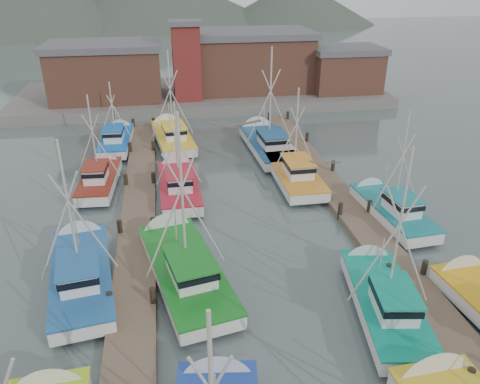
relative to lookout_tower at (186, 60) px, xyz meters
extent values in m
plane|color=#485655|center=(2.00, -33.00, -5.55)|extent=(260.00, 260.00, 0.00)
cube|color=brown|center=(-5.00, -29.00, -5.35)|extent=(2.20, 46.00, 0.40)
cylinder|color=black|center=(-6.00, -35.00, -5.10)|extent=(0.30, 0.30, 1.50)
cylinder|color=black|center=(-6.00, -28.00, -5.10)|extent=(0.30, 0.30, 1.50)
cylinder|color=black|center=(-6.00, -21.00, -5.10)|extent=(0.30, 0.30, 1.50)
cylinder|color=black|center=(-6.00, -14.00, -5.10)|extent=(0.30, 0.30, 1.50)
cylinder|color=black|center=(-6.00, -7.00, -5.10)|extent=(0.30, 0.30, 1.50)
cylinder|color=black|center=(-4.00, -35.00, -5.10)|extent=(0.30, 0.30, 1.50)
cylinder|color=black|center=(-4.00, -28.00, -5.10)|extent=(0.30, 0.30, 1.50)
cylinder|color=black|center=(-4.00, -21.00, -5.10)|extent=(0.30, 0.30, 1.50)
cylinder|color=black|center=(-4.00, -14.00, -5.10)|extent=(0.30, 0.30, 1.50)
cylinder|color=black|center=(-4.00, -7.00, -5.10)|extent=(0.30, 0.30, 1.50)
cube|color=brown|center=(9.00, -29.00, -5.35)|extent=(2.20, 46.00, 0.40)
cylinder|color=black|center=(8.00, -42.00, -5.10)|extent=(0.30, 0.30, 1.50)
cylinder|color=black|center=(8.00, -35.00, -5.10)|extent=(0.30, 0.30, 1.50)
cylinder|color=black|center=(8.00, -28.00, -5.10)|extent=(0.30, 0.30, 1.50)
cylinder|color=black|center=(8.00, -21.00, -5.10)|extent=(0.30, 0.30, 1.50)
cylinder|color=black|center=(8.00, -14.00, -5.10)|extent=(0.30, 0.30, 1.50)
cylinder|color=black|center=(8.00, -7.00, -5.10)|extent=(0.30, 0.30, 1.50)
cylinder|color=black|center=(10.00, -35.00, -5.10)|extent=(0.30, 0.30, 1.50)
cylinder|color=black|center=(10.00, -28.00, -5.10)|extent=(0.30, 0.30, 1.50)
cylinder|color=black|center=(10.00, -21.00, -5.10)|extent=(0.30, 0.30, 1.50)
cylinder|color=black|center=(10.00, -14.00, -5.10)|extent=(0.30, 0.30, 1.50)
cylinder|color=black|center=(10.00, -7.00, -5.10)|extent=(0.30, 0.30, 1.50)
cube|color=slate|center=(2.00, 4.00, -4.95)|extent=(44.00, 16.00, 1.20)
cube|color=#553026|center=(-9.00, 2.00, -1.60)|extent=(12.00, 8.00, 5.50)
cube|color=#56565B|center=(-9.00, 2.00, 1.50)|extent=(12.72, 8.48, 0.70)
cube|color=#553026|center=(8.00, 4.00, -1.25)|extent=(14.00, 9.00, 6.20)
cube|color=#56565B|center=(8.00, 4.00, 2.20)|extent=(14.84, 9.54, 0.70)
cube|color=#553026|center=(19.00, 1.00, -2.10)|extent=(8.00, 6.00, 4.50)
cube|color=#56565B|center=(19.00, 1.00, 0.50)|extent=(8.48, 6.36, 0.70)
cube|color=maroon|center=(0.00, 0.00, -0.35)|extent=(3.00, 3.00, 8.00)
cube|color=#56565B|center=(0.00, 0.00, 3.90)|extent=(3.60, 3.60, 0.50)
cone|color=#495446|center=(-38.00, 82.00, -5.55)|extent=(110.00, 110.00, 42.00)
cone|color=#495446|center=(-3.00, 97.00, -5.55)|extent=(140.00, 140.00, 30.00)
cone|color=#495446|center=(37.00, 87.00, -5.55)|extent=(90.00, 90.00, 24.00)
cone|color=white|center=(-1.50, -39.97, -5.00)|extent=(2.95, 1.48, 2.83)
cone|color=white|center=(6.57, -41.31, -5.00)|extent=(3.13, 1.24, 3.08)
cube|color=#0F1A33|center=(-2.32, -33.17, -5.50)|extent=(4.32, 8.67, 0.70)
cube|color=white|center=(-2.32, -33.17, -4.85)|extent=(4.91, 9.85, 0.80)
cube|color=#15771E|center=(-2.32, -33.17, -4.47)|extent=(5.02, 9.96, 0.10)
cone|color=white|center=(-3.28, -28.55, -5.00)|extent=(3.11, 1.67, 2.95)
cube|color=white|center=(-2.10, -34.27, -3.90)|extent=(2.43, 3.15, 1.10)
cube|color=black|center=(-2.10, -34.27, -3.67)|extent=(2.61, 3.45, 0.28)
cube|color=#15771E|center=(-2.10, -34.27, -3.31)|extent=(2.77, 3.66, 0.07)
cylinder|color=beige|center=(-2.29, -33.35, -0.36)|extent=(0.16, 0.16, 8.18)
cylinder|color=beige|center=(-2.88, -33.47, -1.32)|extent=(2.88, 0.69, 6.39)
cylinder|color=beige|center=(-1.70, -33.23, -1.32)|extent=(2.88, 0.69, 6.39)
cylinder|color=beige|center=(-2.67, -31.51, -3.25)|extent=(0.09, 0.09, 2.63)
cube|color=#0F1A33|center=(6.75, -37.30, -5.50)|extent=(3.38, 7.27, 0.70)
cube|color=white|center=(6.75, -37.30, -4.85)|extent=(3.84, 8.27, 0.80)
cube|color=#088E71|center=(6.75, -37.30, -4.47)|extent=(3.93, 8.36, 0.10)
cone|color=white|center=(7.39, -33.38, -5.00)|extent=(2.63, 1.49, 2.49)
cube|color=white|center=(6.59, -38.24, -3.90)|extent=(1.97, 2.61, 1.10)
cube|color=black|center=(6.59, -38.24, -3.67)|extent=(2.11, 2.87, 0.28)
cube|color=#088E71|center=(6.59, -38.24, -3.31)|extent=(2.24, 3.04, 0.07)
cylinder|color=beige|center=(6.72, -37.46, -0.70)|extent=(0.13, 0.13, 7.49)
cylinder|color=beige|center=(6.22, -37.37, -1.58)|extent=(2.65, 0.51, 5.85)
cylinder|color=beige|center=(7.22, -37.54, -1.58)|extent=(2.65, 0.51, 5.85)
cylinder|color=beige|center=(6.98, -35.89, -3.25)|extent=(0.07, 0.07, 2.22)
cube|color=#0F1A33|center=(-7.62, -32.71, -5.50)|extent=(3.57, 7.95, 0.70)
cube|color=white|center=(-7.62, -32.71, -4.85)|extent=(4.05, 9.04, 0.80)
cube|color=#1F5B97|center=(-7.62, -32.71, -4.47)|extent=(4.15, 9.13, 0.10)
cone|color=white|center=(-8.24, -28.39, -5.00)|extent=(2.85, 1.48, 2.72)
cube|color=white|center=(-7.47, -33.74, -3.90)|extent=(2.11, 2.84, 1.10)
cube|color=black|center=(-7.47, -33.74, -3.67)|extent=(2.26, 3.12, 0.28)
cube|color=#1F5B97|center=(-7.47, -33.74, -3.31)|extent=(2.40, 3.30, 0.07)
cylinder|color=beige|center=(-7.59, -32.88, -0.93)|extent=(0.15, 0.15, 7.03)
cylinder|color=beige|center=(-8.19, -32.97, -1.76)|extent=(2.51, 0.46, 5.50)
cylinder|color=beige|center=(-7.00, -32.80, -1.76)|extent=(2.51, 0.46, 5.50)
cylinder|color=beige|center=(-7.84, -31.16, -3.25)|extent=(0.09, 0.09, 2.62)
cone|color=white|center=(11.50, -35.23, -5.00)|extent=(2.76, 1.32, 2.68)
cube|color=#0F1A33|center=(-2.17, -22.69, -5.50)|extent=(2.44, 7.16, 0.70)
cube|color=white|center=(-2.17, -22.69, -4.85)|extent=(2.77, 8.14, 0.80)
cube|color=red|center=(-2.17, -22.69, -4.47)|extent=(2.85, 8.22, 0.10)
cone|color=white|center=(-2.24, -18.64, -5.00)|extent=(2.55, 1.14, 2.53)
cube|color=white|center=(-2.15, -23.66, -3.90)|extent=(1.68, 2.46, 1.10)
cube|color=black|center=(-2.15, -23.66, -3.67)|extent=(1.78, 2.70, 0.28)
cube|color=red|center=(-2.15, -23.66, -3.31)|extent=(1.89, 2.86, 0.07)
cylinder|color=beige|center=(-2.17, -22.85, -1.51)|extent=(0.11, 0.11, 5.88)
cylinder|color=beige|center=(-2.68, -22.86, -2.20)|extent=(2.11, 0.12, 4.60)
cylinder|color=beige|center=(-1.65, -22.84, -2.20)|extent=(2.11, 0.12, 4.60)
cylinder|color=beige|center=(-2.19, -21.23, -3.25)|extent=(0.07, 0.07, 2.26)
cube|color=#0F1A33|center=(6.58, -21.75, -5.50)|extent=(2.53, 7.74, 0.70)
cube|color=white|center=(6.58, -21.75, -4.85)|extent=(2.88, 8.80, 0.80)
cube|color=orange|center=(6.58, -21.75, -4.47)|extent=(2.96, 8.89, 0.10)
cone|color=white|center=(6.57, -17.35, -5.00)|extent=(2.75, 1.10, 2.75)
cube|color=white|center=(6.58, -22.80, -3.90)|extent=(1.78, 2.64, 1.10)
cube|color=black|center=(6.58, -22.80, -3.67)|extent=(1.89, 2.90, 0.28)
cube|color=orange|center=(6.58, -22.80, -3.31)|extent=(2.01, 3.08, 0.07)
cylinder|color=beige|center=(6.58, -21.92, -1.34)|extent=(0.12, 0.12, 6.22)
cylinder|color=beige|center=(6.01, -21.92, -2.07)|extent=(2.23, 0.10, 4.87)
cylinder|color=beige|center=(7.14, -21.92, -2.07)|extent=(2.23, 0.10, 4.87)
cylinder|color=beige|center=(6.57, -20.17, -3.25)|extent=(0.07, 0.07, 2.45)
cube|color=#0F1A33|center=(-7.93, -20.59, -5.50)|extent=(2.43, 6.41, 0.70)
cube|color=white|center=(-7.93, -20.59, -4.85)|extent=(2.76, 7.28, 0.80)
cube|color=maroon|center=(-7.93, -20.59, -4.47)|extent=(2.83, 7.36, 0.10)
cone|color=white|center=(-7.71, -17.02, -5.00)|extent=(2.29, 1.24, 2.23)
cube|color=white|center=(-7.98, -21.45, -3.90)|extent=(1.57, 2.23, 1.10)
cube|color=black|center=(-7.98, -21.45, -3.67)|extent=(1.68, 2.45, 0.28)
cube|color=maroon|center=(-7.98, -21.45, -3.31)|extent=(1.78, 2.60, 0.07)
cylinder|color=beige|center=(-7.94, -20.73, -1.44)|extent=(0.11, 0.11, 6.03)
cylinder|color=beige|center=(-8.43, -20.70, -2.15)|extent=(2.16, 0.21, 4.71)
cylinder|color=beige|center=(-7.45, -20.76, -2.15)|extent=(2.16, 0.21, 4.71)
cylinder|color=beige|center=(-7.85, -19.30, -3.25)|extent=(0.07, 0.07, 2.15)
cube|color=#0F1A33|center=(11.25, -28.76, -5.50)|extent=(2.63, 6.67, 0.70)
cube|color=white|center=(11.25, -28.76, -4.85)|extent=(2.99, 7.58, 0.80)
cube|color=#147C81|center=(11.25, -28.76, -4.47)|extent=(3.06, 7.66, 0.10)
cone|color=white|center=(10.98, -25.06, -5.00)|extent=(2.42, 1.27, 2.34)
cube|color=white|center=(11.32, -29.65, -3.90)|extent=(1.68, 2.33, 1.10)
cube|color=black|center=(11.32, -29.65, -3.67)|extent=(1.79, 2.56, 0.28)
cube|color=#147C81|center=(11.32, -29.65, -3.31)|extent=(1.90, 2.72, 0.07)
cylinder|color=beige|center=(11.26, -28.91, -1.31)|extent=(0.12, 0.12, 6.27)
cylinder|color=beige|center=(10.77, -28.94, -2.05)|extent=(2.24, 0.25, 4.90)
cylinder|color=beige|center=(11.76, -28.87, -2.05)|extent=(2.24, 0.25, 4.90)
cylinder|color=beige|center=(11.15, -27.43, -3.25)|extent=(0.07, 0.07, 2.17)
cube|color=#0F1A33|center=(-2.22, -11.90, -5.50)|extent=(3.43, 8.01, 0.70)
cube|color=white|center=(-2.22, -11.90, -4.85)|extent=(3.89, 9.10, 0.80)
cube|color=yellow|center=(-2.22, -11.90, -4.47)|extent=(3.99, 9.20, 0.10)
cone|color=white|center=(-2.74, -7.52, -5.00)|extent=(2.87, 1.42, 2.76)
cube|color=white|center=(-2.10, -12.95, -3.90)|extent=(2.08, 2.84, 1.10)
cube|color=black|center=(-2.10, -12.95, -3.67)|extent=(2.23, 3.11, 0.28)
cube|color=yellow|center=(-2.10, -12.95, -3.31)|extent=(2.36, 3.30, 0.07)
cylinder|color=beige|center=(-2.20, -12.08, -0.72)|extent=(0.14, 0.14, 7.47)
cylinder|color=beige|center=(-2.76, -12.14, -1.59)|extent=(2.66, 0.41, 5.84)
cylinder|color=beige|center=(-1.64, -12.01, -1.59)|extent=(2.66, 0.41, 5.84)
cylinder|color=beige|center=(-2.41, -10.33, -3.25)|extent=(0.08, 0.08, 2.46)
cube|color=#0F1A33|center=(6.06, -15.34, -5.50)|extent=(3.20, 8.74, 0.70)
cube|color=white|center=(6.06, -15.34, -4.85)|extent=(3.63, 9.93, 0.80)
cube|color=navy|center=(6.06, -15.34, -4.47)|extent=(3.73, 10.04, 0.10)
cone|color=white|center=(5.83, -10.45, -5.00)|extent=(3.11, 1.24, 3.06)
cube|color=white|center=(6.11, -16.52, -3.90)|extent=(2.11, 3.03, 1.10)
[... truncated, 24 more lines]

